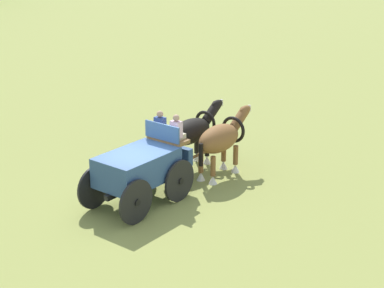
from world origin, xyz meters
TOP-DOWN VIEW (x-y plane):
  - ground_plane at (0.00, 0.00)m, footprint 220.00×220.00m
  - show_wagon at (0.17, -0.03)m, footprint 5.67×2.39m
  - draft_horse_near at (3.68, 0.04)m, footprint 3.12×1.23m
  - draft_horse_off at (3.45, -1.24)m, footprint 2.99×1.27m

SIDE VIEW (x-z plane):
  - ground_plane at x=0.00m, z-range 0.00..0.00m
  - show_wagon at x=0.17m, z-range -0.12..2.57m
  - draft_horse_near at x=3.68m, z-range 0.24..2.44m
  - draft_horse_off at x=3.45m, z-range 0.24..2.47m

